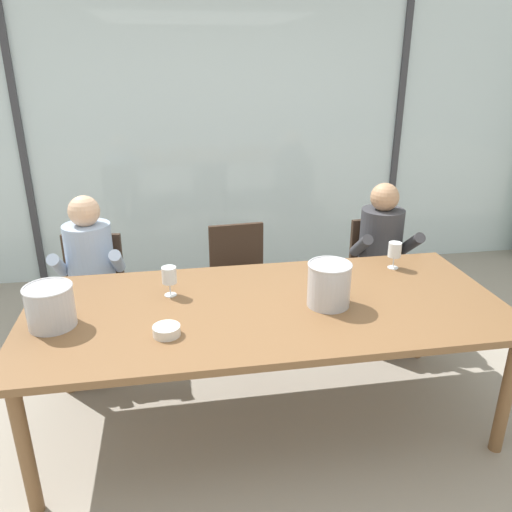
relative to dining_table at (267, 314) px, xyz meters
The scene contains 16 objects.
ground 1.23m from the dining_table, 90.00° to the left, with size 14.00×14.00×0.00m, color #9E9384.
window_glass_panel 2.43m from the dining_table, 90.00° to the left, with size 7.84×0.03×2.60m, color silver.
window_mullion_left 2.99m from the dining_table, 127.01° to the left, with size 0.06×0.06×2.60m, color #38383D.
window_mullion_right 2.99m from the dining_table, 52.99° to the left, with size 0.06×0.06×2.60m, color #38383D.
hillside_vineyard 5.82m from the dining_table, 90.00° to the left, with size 13.84×2.40×1.61m, color #477A38.
dining_table is the anchor object (origin of this frame).
chair_near_curtain 1.47m from the dining_table, 138.13° to the left, with size 0.49×0.49×0.87m.
chair_left_of_center 1.04m from the dining_table, 90.72° to the left, with size 0.47×0.47×0.87m.
chair_center 1.49m from the dining_table, 41.95° to the left, with size 0.47×0.47×0.87m.
person_pale_blue_shirt 1.36m from the dining_table, 141.31° to the left, with size 0.47×0.62×1.19m.
person_charcoal_jacket 1.36m from the dining_table, 39.00° to the left, with size 0.48×0.63×1.19m.
ice_bucket_primary 0.39m from the dining_table, 10.60° to the right, with size 0.24×0.24×0.25m.
ice_bucket_secondary 1.13m from the dining_table, behind, with size 0.24×0.24×0.22m.
tasting_bowl 0.61m from the dining_table, 155.86° to the right, with size 0.14×0.14×0.05m, color silver.
wine_glass_by_left_taster 0.59m from the dining_table, 158.75° to the left, with size 0.08×0.08×0.17m.
wine_glass_near_bucket 0.99m from the dining_table, 22.12° to the left, with size 0.08×0.08×0.17m.
Camera 1 is at (-0.48, -2.45, 2.05)m, focal length 35.33 mm.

